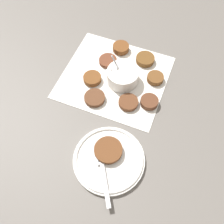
# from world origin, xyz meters

# --- Properties ---
(ground_plane) EXTENTS (4.00, 4.00, 0.00)m
(ground_plane) POSITION_xyz_m (0.00, 0.00, 0.00)
(ground_plane) COLOR #605B56
(napkin) EXTENTS (0.40, 0.38, 0.00)m
(napkin) POSITION_xyz_m (0.03, -0.01, 0.00)
(napkin) COLOR silver
(napkin) RESTS_ON ground_plane
(sauce_bowl) EXTENTS (0.11, 0.11, 0.09)m
(sauce_bowl) POSITION_xyz_m (-0.00, -0.00, 0.03)
(sauce_bowl) COLOR white
(sauce_bowl) RESTS_ON napkin
(fritter_0) EXTENTS (0.06, 0.06, 0.01)m
(fritter_0) POSITION_xyz_m (-0.03, 0.09, 0.01)
(fritter_0) COLOR brown
(fritter_0) RESTS_ON napkin
(fritter_1) EXTENTS (0.06, 0.06, 0.02)m
(fritter_1) POSITION_xyz_m (-0.11, -0.02, 0.01)
(fritter_1) COLOR brown
(fritter_1) RESTS_ON napkin
(fritter_2) EXTENTS (0.06, 0.06, 0.02)m
(fritter_2) POSITION_xyz_m (0.10, 0.02, 0.01)
(fritter_2) COLOR brown
(fritter_2) RESTS_ON napkin
(fritter_3) EXTENTS (0.06, 0.06, 0.02)m
(fritter_3) POSITION_xyz_m (0.03, -0.14, 0.01)
(fritter_3) COLOR brown
(fritter_3) RESTS_ON napkin
(fritter_4) EXTENTS (0.06, 0.06, 0.01)m
(fritter_4) POSITION_xyz_m (0.06, -0.07, 0.01)
(fritter_4) COLOR brown
(fritter_4) RESTS_ON napkin
(fritter_5) EXTENTS (0.07, 0.07, 0.01)m
(fritter_5) POSITION_xyz_m (0.08, 0.09, 0.01)
(fritter_5) COLOR brown
(fritter_5) RESTS_ON napkin
(fritter_6) EXTENTS (0.06, 0.06, 0.02)m
(fritter_6) POSITION_xyz_m (-0.10, 0.07, 0.01)
(fritter_6) COLOR #563220
(fritter_6) RESTS_ON napkin
(fritter_7) EXTENTS (0.07, 0.07, 0.02)m
(fritter_7) POSITION_xyz_m (-0.06, -0.10, 0.01)
(fritter_7) COLOR brown
(fritter_7) RESTS_ON napkin
(serving_plate) EXTENTS (0.21, 0.21, 0.02)m
(serving_plate) POSITION_xyz_m (-0.01, 0.29, 0.01)
(serving_plate) COLOR white
(serving_plate) RESTS_ON ground_plane
(fritter_on_plate) EXTENTS (0.08, 0.08, 0.01)m
(fritter_on_plate) POSITION_xyz_m (-0.01, 0.27, 0.03)
(fritter_on_plate) COLOR brown
(fritter_on_plate) RESTS_ON serving_plate
(fork) EXTENTS (0.09, 0.19, 0.00)m
(fork) POSITION_xyz_m (0.00, 0.31, 0.02)
(fork) COLOR silver
(fork) RESTS_ON serving_plate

